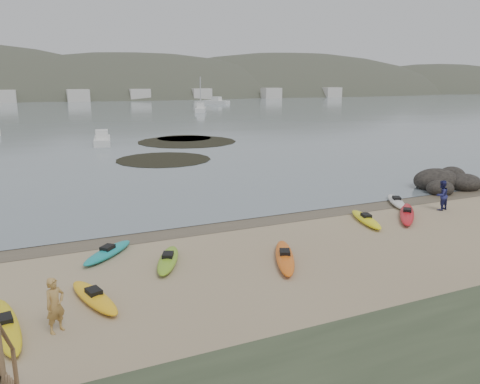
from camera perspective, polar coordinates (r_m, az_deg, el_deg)
name	(u,v)px	position (r m, az deg, el deg)	size (l,w,h in m)	color
ground	(240,220)	(23.98, 0.00, -3.49)	(600.00, 600.00, 0.00)	tan
wet_sand	(242,222)	(23.72, 0.30, -3.67)	(60.00, 60.00, 0.00)	brown
water	(43,92)	(321.14, -22.92, 11.21)	(1200.00, 1200.00, 0.00)	slate
kayaks	(266,244)	(20.14, 3.18, -6.36)	(21.84, 9.89, 0.34)	#FBF015
person_west	(55,305)	(14.53, -21.60, -12.71)	(0.60, 0.39, 1.64)	#B38947
person_east	(442,195)	(27.98, 23.36, -0.37)	(0.81, 0.63, 1.67)	navy
rock_cluster	(445,185)	(33.99, 23.73, 0.81)	(5.06, 3.68, 1.59)	black
kelp_mats	(181,145)	(51.91, -7.22, 5.66)	(15.72, 21.89, 0.04)	black
moored_boats	(82,113)	(99.95, -18.65, 9.09)	(95.05, 86.54, 1.17)	silver
far_hills	(146,131)	(221.55, -11.39, 7.29)	(550.00, 135.00, 80.00)	#384235
far_town	(77,96)	(166.72, -19.20, 11.04)	(199.00, 5.00, 4.00)	beige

